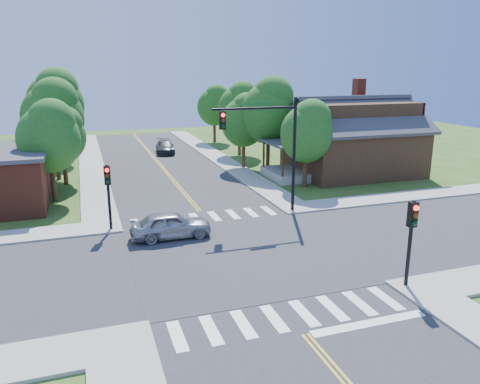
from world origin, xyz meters
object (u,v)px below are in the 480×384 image
object	(u,v)px
signal_pole_se	(412,228)
signal_pole_nw	(108,185)
car_dgrey	(165,147)
house_ne	(352,135)
signal_mast_ne	(269,137)
car_silver	(171,225)

from	to	relation	value
signal_pole_se	signal_pole_nw	world-z (taller)	same
signal_pole_nw	signal_pole_se	bearing A→B (deg)	-45.00
signal_pole_nw	car_dgrey	distance (m)	24.48
signal_pole_se	car_dgrey	distance (m)	34.82
house_ne	signal_pole_nw	bearing A→B (deg)	-157.31
signal_mast_ne	signal_pole_se	world-z (taller)	signal_mast_ne
signal_mast_ne	signal_pole_se	distance (m)	11.55
signal_mast_ne	car_dgrey	xyz separation A→B (m)	(-2.36, 23.31, -4.19)
house_ne	signal_mast_ne	bearing A→B (deg)	-142.32
signal_pole_nw	car_silver	world-z (taller)	signal_pole_nw
house_ne	car_dgrey	world-z (taller)	house_ne
signal_mast_ne	car_silver	world-z (taller)	signal_mast_ne
car_silver	car_dgrey	world-z (taller)	car_silver
house_ne	car_dgrey	size ratio (longest dim) A/B	2.77
signal_pole_se	signal_pole_nw	bearing A→B (deg)	135.00
signal_pole_nw	car_dgrey	bearing A→B (deg)	72.96
signal_pole_se	house_ne	world-z (taller)	house_ne
house_ne	car_dgrey	bearing A→B (deg)	132.75
signal_pole_nw	car_dgrey	world-z (taller)	signal_pole_nw
signal_pole_nw	house_ne	size ratio (longest dim) A/B	0.29
signal_pole_nw	car_silver	distance (m)	4.20
signal_pole_se	car_dgrey	bearing A→B (deg)	96.69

